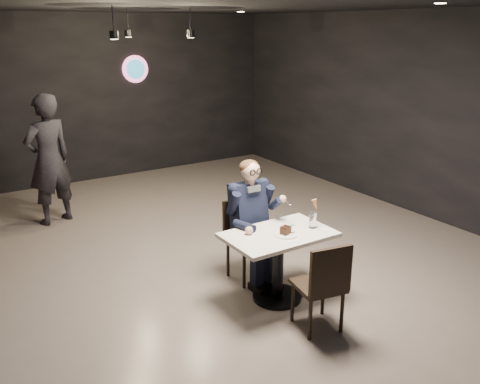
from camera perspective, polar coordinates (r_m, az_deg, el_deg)
floor at (r=6.17m, az=-2.05°, el=-8.45°), size 9.00×9.00×0.00m
wall_sign at (r=9.94m, az=-11.69°, el=13.37°), size 0.50×0.06×0.50m
pendant_lights at (r=7.32m, az=-10.80°, el=18.76°), size 1.40×1.20×0.36m
main_table at (r=5.37m, az=4.25°, el=-8.32°), size 1.10×0.70×0.75m
chair_far at (r=5.74m, az=0.97°, el=-5.52°), size 0.42×0.46×0.92m
chair_near at (r=4.90m, az=8.76°, el=-10.12°), size 0.50×0.53×0.92m
seated_man at (r=5.64m, az=0.99°, el=-3.10°), size 0.60×0.80×1.44m
dessert_plate at (r=5.17m, az=5.16°, el=-4.75°), size 0.24×0.24×0.01m
cake_slice at (r=5.16m, az=5.13°, el=-4.33°), size 0.12×0.11×0.07m
mint_leaf at (r=5.17m, az=5.89°, el=-3.74°), size 0.06×0.04×0.01m
sundae_glass at (r=5.35m, az=8.16°, el=-3.13°), size 0.08×0.08×0.17m
wafer_cone at (r=5.34m, az=8.47°, el=-1.45°), size 0.07×0.07×0.12m
passerby at (r=7.75m, az=-20.67°, el=3.39°), size 0.79×0.64×1.89m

